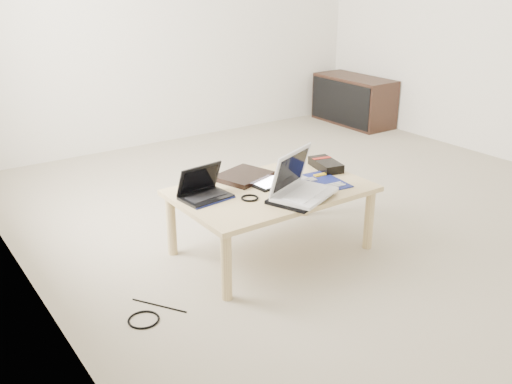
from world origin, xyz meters
TOP-DOWN VIEW (x-y plane):
  - ground at (0.00, 0.00)m, footprint 4.00×4.00m
  - coffee_table at (-0.72, -0.45)m, footprint 1.10×0.70m
  - media_cabinet at (1.77, 1.45)m, footprint 0.41×0.90m
  - book at (-0.76, -0.23)m, footprint 0.36×0.33m
  - netbook at (-1.11, -0.36)m, footprint 0.28×0.22m
  - tablet at (-0.68, -0.39)m, footprint 0.24×0.19m
  - remote at (-0.49, -0.40)m, footprint 0.07×0.22m
  - neoprene_sleeve at (-0.69, -0.67)m, footprint 0.40×0.35m
  - white_laptop at (-0.68, -0.66)m, footprint 0.42×0.36m
  - motherboard at (-0.43, -0.54)m, footprint 0.28×0.34m
  - gpu_box at (-0.24, -0.37)m, footprint 0.18×0.27m
  - cable_coil at (-0.91, -0.51)m, footprint 0.10×0.10m
  - floor_cable_coil at (-1.65, -0.69)m, footprint 0.17×0.17m
  - floor_cable_trail at (-1.54, -0.62)m, footprint 0.18×0.27m

SIDE VIEW (x-z plane):
  - ground at x=0.00m, z-range 0.00..0.00m
  - floor_cable_trail at x=-1.54m, z-range 0.00..0.01m
  - floor_cable_coil at x=-1.65m, z-range 0.00..0.01m
  - media_cabinet at x=1.77m, z-range 0.00..0.50m
  - coffee_table at x=-0.72m, z-range 0.15..0.55m
  - motherboard at x=-0.43m, z-range 0.40..0.41m
  - cable_coil at x=-0.91m, z-range 0.40..0.41m
  - tablet at x=-0.68m, z-range 0.40..0.41m
  - remote at x=-0.49m, z-range 0.40..0.42m
  - neoprene_sleeve at x=-0.69m, z-range 0.40..0.42m
  - book at x=-0.76m, z-range 0.40..0.43m
  - gpu_box at x=-0.24m, z-range 0.40..0.45m
  - netbook at x=-1.11m, z-range 0.35..0.53m
  - white_laptop at x=-0.68m, z-range 0.35..0.60m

